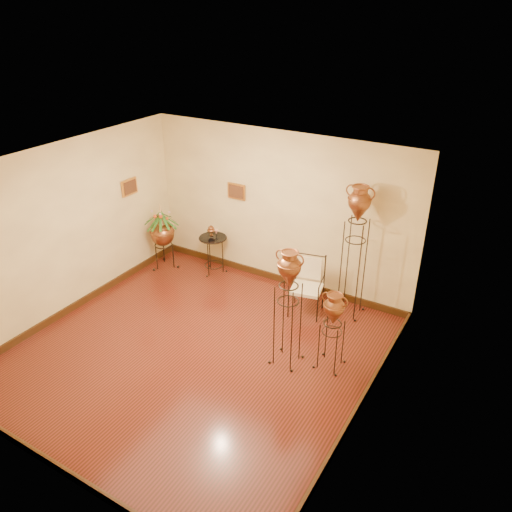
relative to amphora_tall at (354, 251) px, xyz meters
The scene contains 8 objects.
ground 2.89m from the amphora_tall, 125.73° to the right, with size 5.00×5.00×0.00m, color maroon.
room_shell 2.71m from the amphora_tall, 125.92° to the right, with size 5.02×5.02×2.81m.
amphora_tall is the anchor object (origin of this frame).
amphora_mid 1.69m from the amphora_tall, 100.88° to the right, with size 0.50×0.50×1.80m.
amphora_short 1.54m from the amphora_tall, 79.43° to the right, with size 0.40×0.40×1.21m.
planter_urn 3.73m from the amphora_tall, behind, with size 0.90×0.90×1.34m.
armchair 0.97m from the amphora_tall, 149.52° to the right, with size 0.65×0.63×0.99m.
side_table 2.84m from the amphora_tall, behind, with size 0.67×0.67×0.93m.
Camera 1 is at (3.79, -4.65, 4.68)m, focal length 35.00 mm.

